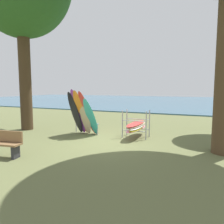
# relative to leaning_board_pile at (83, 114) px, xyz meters

# --- Properties ---
(ground_plane) EXTENTS (80.00, 80.00, 0.00)m
(ground_plane) POSITION_rel_leaning_board_pile_xyz_m (1.61, -0.80, -1.03)
(ground_plane) COLOR #60663D
(lake_water) EXTENTS (80.00, 36.00, 0.10)m
(lake_water) POSITION_rel_leaning_board_pile_xyz_m (1.61, 27.53, -0.98)
(lake_water) COLOR #38607A
(lake_water) RESTS_ON ground
(leaning_board_pile) EXTENTS (1.62, 1.19, 2.20)m
(leaning_board_pile) POSITION_rel_leaning_board_pile_xyz_m (0.00, 0.00, 0.00)
(leaning_board_pile) COLOR black
(leaning_board_pile) RESTS_ON ground
(board_storage_rack) EXTENTS (1.15, 2.13, 1.25)m
(board_storage_rack) POSITION_rel_leaning_board_pile_xyz_m (2.53, 0.51, -0.50)
(board_storage_rack) COLOR #9EA0A5
(board_storage_rack) RESTS_ON ground
(park_bench) EXTENTS (1.45, 0.63, 0.85)m
(park_bench) POSITION_rel_leaning_board_pile_xyz_m (-0.72, -3.93, -0.57)
(park_bench) COLOR #2D2D33
(park_bench) RESTS_ON ground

